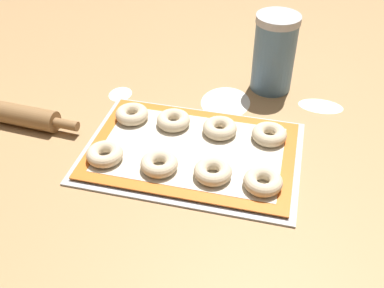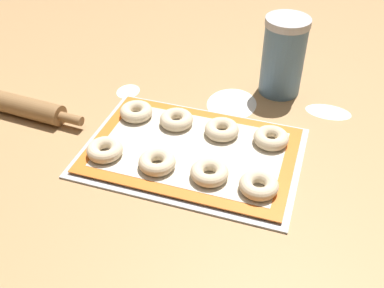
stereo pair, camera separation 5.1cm
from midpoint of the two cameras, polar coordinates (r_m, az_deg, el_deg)
ground_plane at (r=0.86m, az=2.87°, el=-1.13°), size 2.80×2.80×0.00m
baking_tray at (r=0.86m, az=1.69°, el=-1.02°), size 0.41×0.28×0.01m
baking_mat at (r=0.86m, az=1.69°, el=-0.75°), size 0.39×0.26×0.00m
bagel_front_far_left at (r=0.84m, az=-9.34°, el=-0.77°), size 0.07×0.07×0.02m
bagel_front_mid_left at (r=0.81m, az=-2.67°, el=-2.34°), size 0.07×0.07×0.02m
bagel_front_mid_right at (r=0.79m, az=4.07°, el=-3.67°), size 0.07×0.07×0.02m
bagel_front_far_right at (r=0.78m, az=10.34°, el=-5.22°), size 0.07×0.07×0.02m
bagel_back_far_left at (r=0.94m, az=-5.56°, el=4.08°), size 0.07×0.07×0.02m
bagel_back_mid_left at (r=0.91m, az=-0.40°, el=3.09°), size 0.07×0.07×0.02m
bagel_back_mid_right at (r=0.89m, az=5.44°, el=1.81°), size 0.07×0.07×0.02m
bagel_back_far_right at (r=0.88m, az=11.64°, el=0.72°), size 0.07×0.07×0.02m
flour_canister at (r=1.02m, az=12.93°, el=10.78°), size 0.10×0.10×0.18m
flour_patch_near at (r=1.00m, az=6.52°, el=5.13°), size 0.11×0.13×0.00m
flour_patch_far at (r=1.02m, az=18.29°, el=3.91°), size 0.10×0.06×0.00m
flour_patch_side at (r=1.05m, az=-6.75°, el=6.70°), size 0.05×0.06×0.00m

